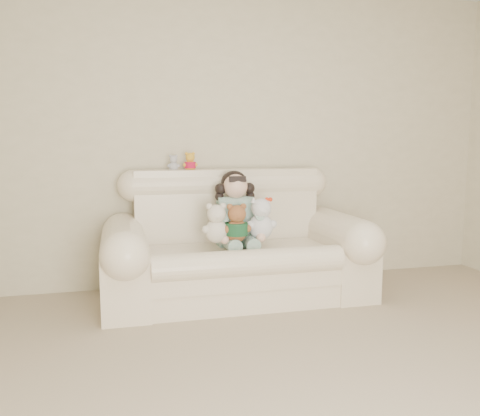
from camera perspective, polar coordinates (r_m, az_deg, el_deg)
name	(u,v)px	position (r m, az deg, el deg)	size (l,w,h in m)	color
wall_back	(253,137)	(4.42, 1.46, 8.20)	(4.50, 4.50, 0.00)	beige
sofa	(237,236)	(3.94, -0.36, -3.21)	(2.10, 0.95, 1.03)	beige
seated_child	(235,208)	(3.98, -0.55, 0.03)	(0.37, 0.45, 0.62)	#296E55
brown_teddy	(237,219)	(3.75, -0.39, -1.31)	(0.22, 0.17, 0.35)	brown
white_cat	(261,214)	(3.85, 2.42, -0.71)	(0.25, 0.19, 0.39)	silver
cream_teddy	(216,219)	(3.72, -2.78, -1.31)	(0.23, 0.17, 0.35)	white
yellow_mini_bear	(190,160)	(4.17, -5.79, 5.53)	(0.12, 0.09, 0.19)	yellow
grey_mini_plush	(173,162)	(4.17, -7.71, 5.34)	(0.11, 0.08, 0.17)	#ADADB4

